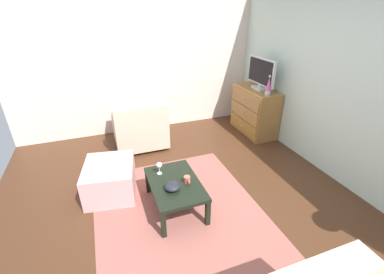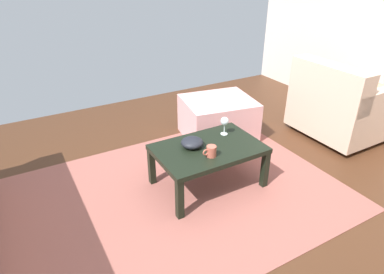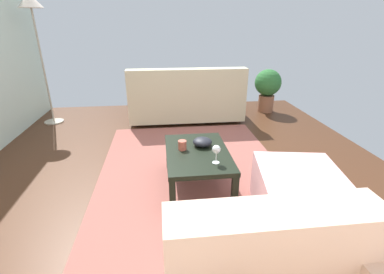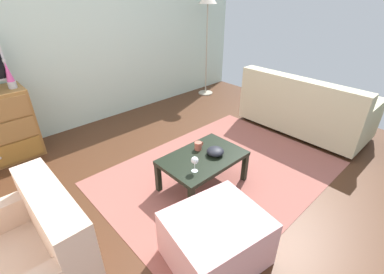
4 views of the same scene
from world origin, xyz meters
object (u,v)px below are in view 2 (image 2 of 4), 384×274
(wine_glass, at_px, (225,122))
(armchair, at_px, (341,105))
(coffee_table, at_px, (208,152))
(mug, at_px, (211,151))
(ottoman, at_px, (218,118))
(bowl_decorative, at_px, (192,143))

(wine_glass, distance_m, armchair, 1.46)
(coffee_table, distance_m, mug, 0.17)
(mug, bearing_deg, armchair, -172.59)
(wine_glass, bearing_deg, coffee_table, 27.45)
(wine_glass, relative_size, mug, 1.38)
(coffee_table, relative_size, wine_glass, 5.40)
(wine_glass, distance_m, mug, 0.39)
(ottoman, bearing_deg, coffee_table, 51.31)
(coffee_table, bearing_deg, armchair, -176.73)
(wine_glass, relative_size, bowl_decorative, 0.88)
(bowl_decorative, distance_m, armchair, 1.80)
(coffee_table, height_order, bowl_decorative, bowl_decorative)
(coffee_table, xyz_separation_m, bowl_decorative, (0.11, -0.06, 0.09))
(coffee_table, height_order, wine_glass, wine_glass)
(coffee_table, xyz_separation_m, wine_glass, (-0.23, -0.12, 0.16))
(bowl_decorative, height_order, armchair, armchair)
(coffee_table, relative_size, ottoman, 1.21)
(mug, xyz_separation_m, ottoman, (-0.62, -0.83, -0.20))
(wine_glass, xyz_separation_m, armchair, (-1.46, 0.02, -0.14))
(armchair, bearing_deg, bowl_decorative, 1.09)
(wine_glass, bearing_deg, armchair, 179.03)
(mug, height_order, bowl_decorative, mug)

